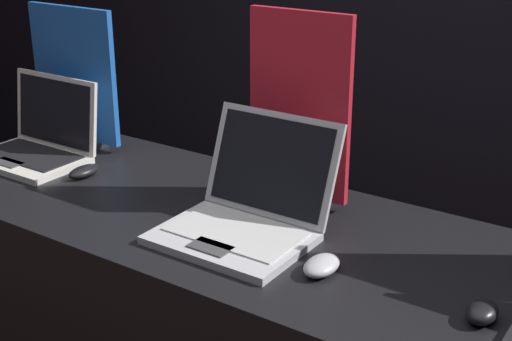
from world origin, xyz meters
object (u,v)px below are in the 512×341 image
laptop_middle (247,208)px  mouse_back (482,312)px  laptop_front (38,140)px  mouse_middle (322,265)px  mouse_front (84,171)px  promo_stand_middle (298,113)px  promo_stand_front (75,80)px

laptop_middle → mouse_back: (0.61, -0.07, -0.04)m
laptop_front → mouse_middle: laptop_front is taller
laptop_front → mouse_back: size_ratio=4.02×
mouse_front → laptop_front: bearing=172.2°
laptop_front → mouse_front: (0.24, -0.03, -0.04)m
mouse_middle → promo_stand_middle: size_ratio=0.21×
laptop_front → promo_stand_front: size_ratio=0.79×
mouse_front → promo_stand_middle: promo_stand_middle is taller
laptop_front → mouse_back: laptop_front is taller
mouse_front → laptop_middle: 0.62m
mouse_middle → mouse_back: 0.36m
laptop_front → mouse_back: bearing=-5.2°
laptop_front → promo_stand_middle: size_ratio=0.70×
promo_stand_middle → mouse_middle: bearing=-51.1°
laptop_front → mouse_middle: (1.11, -0.15, -0.04)m
laptop_middle → promo_stand_middle: (0.00, 0.24, 0.19)m
mouse_back → laptop_front: bearing=174.8°
mouse_front → promo_stand_middle: (0.62, 0.20, 0.23)m
laptop_middle → laptop_front: bearing=175.5°
laptop_front → promo_stand_front: bearing=90.0°
mouse_back → promo_stand_middle: bearing=153.4°
promo_stand_front → laptop_middle: size_ratio=1.25×
mouse_front → mouse_back: 1.24m
promo_stand_front → laptop_middle: promo_stand_front is taller
mouse_back → mouse_middle: bearing=-178.3°
laptop_front → laptop_middle: size_ratio=0.98×
promo_stand_front → mouse_back: promo_stand_front is taller
promo_stand_middle → mouse_back: 0.72m
promo_stand_front → laptop_middle: (0.86, -0.24, -0.16)m
promo_stand_front → mouse_back: 1.52m
laptop_middle → promo_stand_middle: bearing=90.0°
promo_stand_middle → laptop_front: bearing=-168.7°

